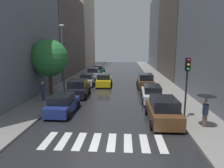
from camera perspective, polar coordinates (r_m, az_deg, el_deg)
The scene contains 22 objects.
ground_plane at distance 33.67m, azimuth 1.59°, elevation 1.56°, with size 28.00×72.00×0.04m, color #252528.
sidewalk_left at distance 34.49m, azimuth -9.27°, elevation 1.80°, with size 3.00×72.00×0.15m, color gray.
sidewalk_right at distance 34.07m, azimuth 12.59°, elevation 1.57°, with size 3.00×72.00×0.15m, color gray.
crosswalk_stripes at distance 11.74m, azimuth -2.36°, elevation -15.88°, with size 6.75×2.20×0.01m.
building_left_mid at distance 39.54m, azimuth -14.70°, elevation 12.94°, with size 6.00×17.64×14.24m, color #564C47.
building_left_far at distance 56.66m, azimuth -9.29°, elevation 17.64°, with size 6.00×15.85×24.75m, color #B2A38C.
building_right_mid at distance 37.17m, azimuth 19.47°, elevation 13.11°, with size 6.00×14.41×14.56m, color #564C47.
building_right_far at distance 52.78m, azimuth 14.74°, elevation 13.64°, with size 6.00×15.23×16.80m, color slate.
parked_car_left_nearest at distance 16.61m, azimuth -13.66°, elevation -5.51°, with size 2.03×4.24×1.54m.
parked_car_left_second at distance 21.85m, azimuth -9.45°, elevation -1.26°, with size 2.27×4.50×1.76m.
parked_car_left_third at distance 28.03m, azimuth -6.97°, elevation 1.23°, with size 2.14×4.24×1.56m.
parked_car_left_fourth at distance 33.30m, azimuth -5.28°, elevation 2.89°, with size 2.12×4.09×1.79m.
parked_car_left_fifth at distance 39.56m, azimuth -3.69°, elevation 4.01°, with size 2.07×4.57×1.60m.
parked_car_right_nearest at distance 14.66m, azimuth 14.13°, elevation -7.30°, with size 2.15×4.47×1.76m.
parked_car_right_second at distance 20.12m, azimuth 11.08°, elevation -2.59°, with size 2.14×4.77×1.55m.
parked_car_right_third at distance 26.39m, azimuth 9.35°, elevation 0.80°, with size 2.10×4.47×1.79m.
taxi_midroad at distance 27.21m, azimuth -2.24°, elevation 1.08°, with size 2.19×4.48×1.81m.
pedestrian_foreground at distance 14.15m, azimuth 24.89°, elevation -4.97°, with size 1.17×1.17×2.01m.
pedestrian_near_tree at distance 20.24m, azimuth -18.80°, elevation -1.74°, with size 0.36×0.36×1.84m.
street_tree_left at distance 22.30m, azimuth -17.20°, elevation 6.99°, with size 3.86×3.86×5.83m.
traffic_light_right_corner at distance 14.99m, azimuth 20.33°, elevation 2.43°, with size 0.30×0.42×4.30m.
lamp_post_left at distance 22.73m, azimuth -13.65°, elevation 8.04°, with size 0.60×0.28×7.34m.
Camera 1 is at (1.11, -9.24, 5.23)m, focal length 32.60 mm.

